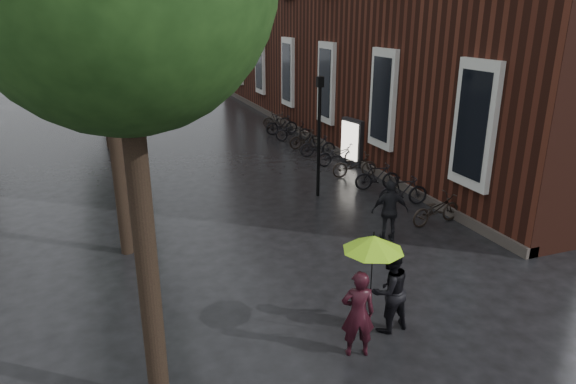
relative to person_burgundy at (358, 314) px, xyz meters
name	(u,v)px	position (x,y,z in m)	size (l,w,h in m)	color
brick_building	(383,13)	(10.92, 18.37, 5.15)	(10.20, 33.20, 12.00)	#38160F
street_trees	(97,3)	(-3.54, 14.82, 5.49)	(4.33, 34.03, 8.91)	black
person_burgundy	(358,314)	(0.00, 0.00, 0.00)	(0.62, 0.40, 1.69)	black
person_black	(389,290)	(0.94, 0.50, 0.02)	(0.84, 0.66, 1.73)	black
lime_umbrella	(373,243)	(0.43, 0.33, 1.17)	(1.14, 1.14, 1.68)	black
pedestrian_walking	(390,211)	(3.20, 4.22, 0.02)	(1.01, 0.42, 1.72)	black
parked_bicycles	(332,152)	(5.04, 11.90, -0.37)	(1.99, 15.52, 1.01)	black
ad_lightbox	(352,142)	(5.76, 11.45, 0.11)	(0.29, 1.26, 1.90)	black
lamp_post	(319,126)	(2.84, 8.28, 1.61)	(0.21, 0.21, 4.05)	black
cycle_sign	(120,114)	(-3.09, 16.32, 0.98)	(0.15, 0.50, 2.76)	#262628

